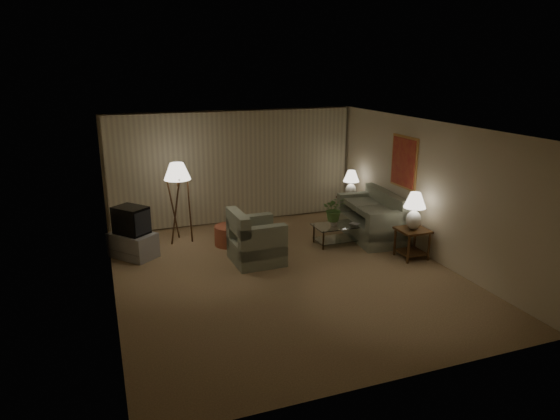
% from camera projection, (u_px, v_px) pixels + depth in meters
% --- Properties ---
extents(ground, '(7.00, 7.00, 0.00)m').
position_uv_depth(ground, '(285.00, 273.00, 9.23)').
color(ground, tan).
rests_on(ground, ground).
extents(room_shell, '(6.04, 7.02, 2.72)m').
position_uv_depth(room_shell, '(260.00, 166.00, 10.10)').
color(room_shell, beige).
rests_on(room_shell, ground).
extents(sofa, '(2.00, 1.26, 0.81)m').
position_uv_depth(sofa, '(371.00, 220.00, 11.04)').
color(sofa, gray).
rests_on(sofa, ground).
extents(armchair, '(1.03, 0.98, 0.82)m').
position_uv_depth(armchair, '(256.00, 242.00, 9.68)').
color(armchair, gray).
rests_on(armchair, ground).
extents(side_table_near, '(0.57, 0.57, 0.60)m').
position_uv_depth(side_table_near, '(412.00, 238.00, 9.87)').
color(side_table_near, '#39200F').
rests_on(side_table_near, ground).
extents(side_table_far, '(0.55, 0.46, 0.60)m').
position_uv_depth(side_table_far, '(350.00, 205.00, 12.22)').
color(side_table_far, '#39200F').
rests_on(side_table_far, ground).
extents(table_lamp_near, '(0.43, 0.43, 0.75)m').
position_uv_depth(table_lamp_near, '(415.00, 208.00, 9.70)').
color(table_lamp_near, white).
rests_on(table_lamp_near, side_table_near).
extents(table_lamp_far, '(0.39, 0.39, 0.67)m').
position_uv_depth(table_lamp_far, '(351.00, 182.00, 12.05)').
color(table_lamp_far, white).
rests_on(table_lamp_far, side_table_far).
extents(coffee_table, '(1.15, 0.62, 0.41)m').
position_uv_depth(coffee_table, '(340.00, 231.00, 10.72)').
color(coffee_table, silver).
rests_on(coffee_table, ground).
extents(tv_cabinet, '(1.44, 1.44, 0.50)m').
position_uv_depth(tv_cabinet, '(133.00, 245.00, 9.96)').
color(tv_cabinet, '#969699').
rests_on(tv_cabinet, ground).
extents(crt_tv, '(1.08, 1.07, 0.54)m').
position_uv_depth(crt_tv, '(131.00, 220.00, 9.82)').
color(crt_tv, black).
rests_on(crt_tv, tv_cabinet).
extents(floor_lamp, '(0.56, 0.56, 1.74)m').
position_uv_depth(floor_lamp, '(179.00, 201.00, 10.65)').
color(floor_lamp, '#39200F').
rests_on(floor_lamp, ground).
extents(ottoman, '(0.81, 0.81, 0.42)m').
position_uv_depth(ottoman, '(229.00, 235.00, 10.65)').
color(ottoman, '#AE523B').
rests_on(ottoman, ground).
extents(vase, '(0.17, 0.17, 0.16)m').
position_uv_depth(vase, '(334.00, 222.00, 10.61)').
color(vase, white).
rests_on(vase, coffee_table).
extents(flowers, '(0.59, 0.55, 0.54)m').
position_uv_depth(flowers, '(334.00, 206.00, 10.51)').
color(flowers, '#4F7E38').
rests_on(flowers, vase).
extents(book, '(0.23, 0.25, 0.02)m').
position_uv_depth(book, '(353.00, 225.00, 10.67)').
color(book, olive).
rests_on(book, coffee_table).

